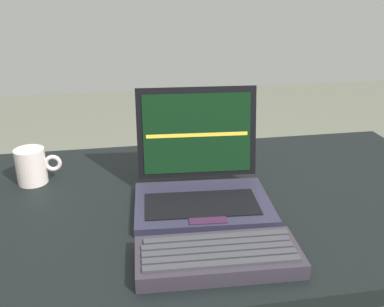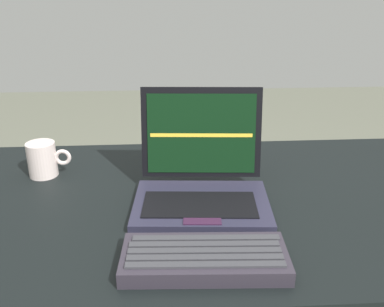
# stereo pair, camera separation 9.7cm
# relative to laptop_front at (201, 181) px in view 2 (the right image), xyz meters

# --- Properties ---
(desk) EXTENTS (1.35, 0.74, 0.75)m
(desk) POSITION_rel_laptop_front_xyz_m (-0.01, 0.01, -0.16)
(desk) COLOR black
(desk) RESTS_ON ground
(laptop_front) EXTENTS (0.32, 0.27, 0.25)m
(laptop_front) POSITION_rel_laptop_front_xyz_m (0.00, 0.00, 0.00)
(laptop_front) COLOR #272539
(laptop_front) RESTS_ON desk
(external_keyboard) EXTENTS (0.31, 0.14, 0.03)m
(external_keyboard) POSITION_rel_laptop_front_xyz_m (-0.01, -0.25, -0.03)
(external_keyboard) COLOR #2E2832
(external_keyboard) RESTS_ON desk
(coffee_mug) EXTENTS (0.11, 0.07, 0.09)m
(coffee_mug) POSITION_rel_laptop_front_xyz_m (-0.40, 0.17, -0.01)
(coffee_mug) COLOR silver
(coffee_mug) RESTS_ON desk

